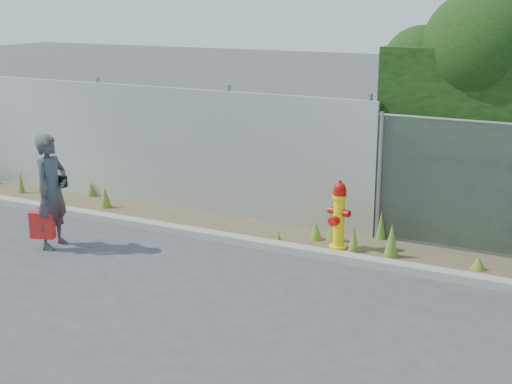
{
  "coord_description": "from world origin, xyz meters",
  "views": [
    {
      "loc": [
        4.17,
        -7.5,
        3.73
      ],
      "look_at": [
        -0.3,
        1.4,
        1.0
      ],
      "focal_mm": 50.0,
      "sensor_mm": 36.0,
      "label": 1
    }
  ],
  "objects": [
    {
      "name": "ground",
      "position": [
        0.0,
        0.0,
        0.0
      ],
      "size": [
        80.0,
        80.0,
        0.0
      ],
      "primitive_type": "plane",
      "color": "#3C3C3F",
      "rests_on": "ground"
    },
    {
      "name": "curb",
      "position": [
        0.0,
        1.8,
        0.06
      ],
      "size": [
        16.0,
        0.22,
        0.12
      ],
      "primitive_type": "cube",
      "color": "gray",
      "rests_on": "ground"
    },
    {
      "name": "weed_strip",
      "position": [
        0.77,
        2.45,
        0.12
      ],
      "size": [
        16.0,
        1.3,
        0.54
      ],
      "color": "#4D402C",
      "rests_on": "ground"
    },
    {
      "name": "corrugated_fence",
      "position": [
        -3.25,
        3.01,
        1.1
      ],
      "size": [
        8.5,
        0.21,
        2.3
      ],
      "color": "silver",
      "rests_on": "ground"
    },
    {
      "name": "fire_hydrant",
      "position": [
        0.67,
        2.26,
        0.53
      ],
      "size": [
        0.36,
        0.33,
        1.09
      ],
      "rotation": [
        0.0,
        0.0,
        -0.24
      ],
      "color": "yellow",
      "rests_on": "ground"
    },
    {
      "name": "woman",
      "position": [
        -3.28,
        0.42,
        0.88
      ],
      "size": [
        0.47,
        0.67,
        1.76
      ],
      "primitive_type": "imported",
      "rotation": [
        0.0,
        0.0,
        1.64
      ],
      "color": "#106667",
      "rests_on": "ground"
    },
    {
      "name": "red_tote_bag",
      "position": [
        -3.35,
        0.23,
        0.39
      ],
      "size": [
        0.37,
        0.14,
        0.48
      ],
      "rotation": [
        0.0,
        0.0,
        0.31
      ],
      "color": "#B5300A"
    },
    {
      "name": "black_shoulder_bag",
      "position": [
        -3.25,
        0.57,
        1.01
      ],
      "size": [
        0.23,
        0.1,
        0.17
      ],
      "rotation": [
        0.0,
        0.0,
        0.07
      ],
      "color": "black"
    }
  ]
}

